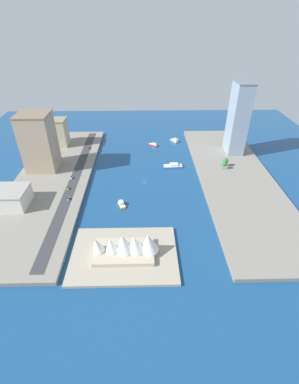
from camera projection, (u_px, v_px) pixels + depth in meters
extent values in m
plane|color=navy|center=(145.00, 181.00, 264.22)|extent=(440.00, 440.00, 0.00)
cube|color=gray|center=(236.00, 178.00, 264.89)|extent=(70.00, 240.00, 3.17)
cube|color=gray|center=(52.00, 180.00, 261.79)|extent=(70.00, 240.00, 3.17)
cube|color=#A89E89|center=(124.00, 254.00, 183.37)|extent=(70.43, 51.28, 2.00)
cube|color=#38383D|center=(75.00, 178.00, 261.25)|extent=(9.00, 228.00, 0.15)
cube|color=#999EA3|center=(174.00, 141.00, 341.80)|extent=(10.54, 12.37, 1.83)
cone|color=#999EA3|center=(171.00, 139.00, 346.09)|extent=(2.29, 2.29, 1.65)
cube|color=white|center=(175.00, 140.00, 339.47)|extent=(6.40, 6.89, 2.28)
cube|color=beige|center=(174.00, 140.00, 341.26)|extent=(10.12, 11.87, 0.10)
cube|color=orange|center=(122.00, 205.00, 229.81)|extent=(7.64, 10.62, 1.51)
cone|color=orange|center=(124.00, 209.00, 225.78)|extent=(1.75, 1.75, 1.36)
cube|color=white|center=(121.00, 202.00, 229.89)|extent=(4.85, 5.95, 2.22)
cube|color=beige|center=(122.00, 204.00, 229.36)|extent=(7.33, 10.20, 0.10)
cube|color=blue|center=(173.00, 166.00, 286.45)|extent=(20.12, 8.78, 1.71)
cone|color=blue|center=(163.00, 167.00, 285.77)|extent=(1.62, 1.62, 1.54)
cube|color=white|center=(174.00, 165.00, 285.43)|extent=(8.50, 6.02, 2.21)
cube|color=beige|center=(173.00, 166.00, 285.95)|extent=(19.31, 8.43, 0.10)
cube|color=red|center=(153.00, 145.00, 331.72)|extent=(11.58, 9.87, 1.51)
cone|color=red|center=(149.00, 144.00, 334.72)|extent=(1.90, 1.90, 1.36)
cube|color=white|center=(154.00, 144.00, 330.10)|extent=(6.23, 5.46, 1.83)
cube|color=beige|center=(153.00, 144.00, 331.27)|extent=(11.12, 9.47, 0.10)
cube|color=silver|center=(11.00, 198.00, 222.42)|extent=(25.89, 25.21, 13.78)
cube|color=#9D9992|center=(9.00, 190.00, 218.37)|extent=(26.92, 26.21, 0.80)
cube|color=#C6B793|center=(54.00, 133.00, 317.89)|extent=(29.10, 19.43, 30.30)
cube|color=gray|center=(52.00, 120.00, 309.24)|extent=(30.26, 20.21, 0.80)
cube|color=tan|center=(39.00, 143.00, 263.93)|extent=(28.64, 27.58, 54.96)
cube|color=#7C6B55|center=(32.00, 114.00, 248.42)|extent=(29.78, 28.68, 0.80)
cube|color=#8C9EB2|center=(238.00, 119.00, 290.54)|extent=(17.01, 24.97, 74.42)
cube|color=slate|center=(245.00, 82.00, 269.62)|extent=(17.69, 25.97, 0.80)
cylinder|color=black|center=(72.00, 179.00, 259.75)|extent=(0.28, 0.65, 0.64)
cylinder|color=black|center=(70.00, 179.00, 259.66)|extent=(0.28, 0.65, 0.64)
cylinder|color=black|center=(73.00, 177.00, 262.27)|extent=(0.28, 0.65, 0.64)
cylinder|color=black|center=(71.00, 177.00, 262.18)|extent=(0.28, 0.65, 0.64)
cube|color=white|center=(71.00, 178.00, 260.78)|extent=(2.15, 4.40, 0.88)
cube|color=#262D38|center=(71.00, 177.00, 260.55)|extent=(1.84, 2.49, 0.56)
cylinder|color=black|center=(68.00, 198.00, 233.42)|extent=(0.27, 0.65, 0.64)
cylinder|color=black|center=(70.00, 198.00, 233.48)|extent=(0.27, 0.65, 0.64)
cylinder|color=black|center=(67.00, 200.00, 230.80)|extent=(0.27, 0.65, 0.64)
cylinder|color=black|center=(69.00, 200.00, 230.86)|extent=(0.27, 0.65, 0.64)
cube|color=#B7B7BC|center=(68.00, 199.00, 231.98)|extent=(2.10, 4.56, 0.77)
cube|color=#262D38|center=(68.00, 198.00, 231.42)|extent=(1.81, 2.57, 0.60)
cylinder|color=black|center=(69.00, 190.00, 244.26)|extent=(0.27, 0.65, 0.64)
cylinder|color=black|center=(67.00, 190.00, 244.28)|extent=(0.27, 0.65, 0.64)
cylinder|color=black|center=(70.00, 188.00, 246.71)|extent=(0.27, 0.65, 0.64)
cylinder|color=black|center=(68.00, 188.00, 246.73)|extent=(0.27, 0.65, 0.64)
cube|color=yellow|center=(68.00, 189.00, 245.35)|extent=(2.11, 4.29, 0.74)
cube|color=#262D38|center=(68.00, 188.00, 245.14)|extent=(1.81, 2.42, 0.64)
cylinder|color=black|center=(76.00, 171.00, 272.68)|extent=(0.26, 0.65, 0.64)
cylinder|color=black|center=(74.00, 171.00, 272.62)|extent=(0.26, 0.65, 0.64)
cylinder|color=black|center=(76.00, 169.00, 275.70)|extent=(0.26, 0.65, 0.64)
cylinder|color=black|center=(75.00, 169.00, 275.64)|extent=(0.26, 0.65, 0.64)
cube|color=blue|center=(75.00, 170.00, 273.98)|extent=(1.90, 5.23, 0.85)
cube|color=#262D38|center=(75.00, 169.00, 273.82)|extent=(1.64, 2.94, 0.50)
cylinder|color=black|center=(89.00, 148.00, 318.53)|extent=(0.27, 0.65, 0.64)
cylinder|color=black|center=(90.00, 148.00, 318.51)|extent=(0.27, 0.65, 0.64)
cylinder|color=black|center=(88.00, 149.00, 315.57)|extent=(0.27, 0.65, 0.64)
cylinder|color=black|center=(89.00, 149.00, 315.55)|extent=(0.27, 0.65, 0.64)
cube|color=red|center=(89.00, 148.00, 316.86)|extent=(2.02, 5.15, 0.84)
cube|color=#262D38|center=(89.00, 148.00, 316.28)|extent=(1.73, 2.90, 0.50)
cylinder|color=black|center=(86.00, 160.00, 287.23)|extent=(0.18, 0.18, 5.50)
cube|color=black|center=(86.00, 157.00, 285.42)|extent=(0.36, 0.36, 1.00)
sphere|color=red|center=(86.00, 157.00, 285.23)|extent=(0.24, 0.24, 0.24)
sphere|color=yellow|center=(86.00, 157.00, 285.42)|extent=(0.24, 0.24, 0.24)
sphere|color=green|center=(86.00, 158.00, 285.62)|extent=(0.24, 0.24, 0.24)
cube|color=#BCAD93|center=(124.00, 252.00, 181.98)|extent=(39.67, 24.00, 3.00)
cone|color=white|center=(149.00, 242.00, 177.66)|extent=(13.49, 12.23, 14.69)
cone|color=white|center=(135.00, 244.00, 178.09)|extent=(12.78, 11.74, 12.50)
cone|color=white|center=(123.00, 243.00, 177.57)|extent=(13.33, 11.85, 14.19)
cone|color=white|center=(111.00, 245.00, 178.34)|extent=(9.96, 9.08, 10.39)
cone|color=white|center=(97.00, 245.00, 177.98)|extent=(9.89, 8.17, 11.59)
cylinder|color=brown|center=(225.00, 165.00, 280.57)|extent=(0.50, 0.50, 3.79)
sphere|color=#2D7233|center=(225.00, 161.00, 278.22)|extent=(5.81, 5.81, 5.81)
cylinder|color=brown|center=(224.00, 167.00, 275.42)|extent=(0.50, 0.50, 4.21)
sphere|color=#2D7233|center=(225.00, 164.00, 273.19)|extent=(4.76, 4.76, 4.76)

